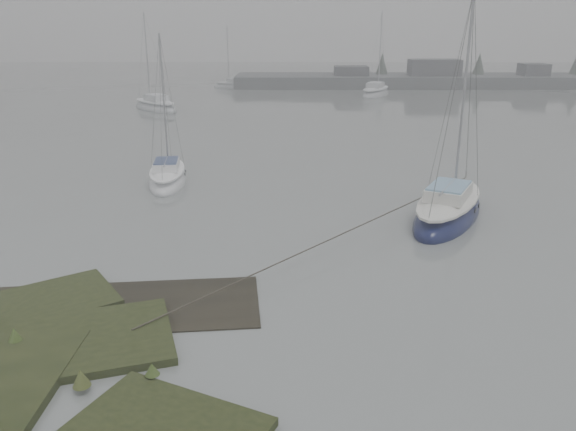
% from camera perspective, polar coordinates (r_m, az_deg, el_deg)
% --- Properties ---
extents(ground, '(160.00, 160.00, 0.00)m').
position_cam_1_polar(ground, '(39.63, -3.77, 8.30)').
color(ground, slate).
rests_on(ground, ground).
extents(far_shoreline, '(60.00, 8.00, 4.15)m').
position_cam_1_polar(far_shoreline, '(74.99, 19.58, 12.89)').
color(far_shoreline, '#4C4F51').
rests_on(far_shoreline, ground).
extents(sailboat_main, '(4.92, 6.74, 9.17)m').
position_cam_1_polar(sailboat_main, '(22.80, 15.95, 0.43)').
color(sailboat_main, '#0C1138').
rests_on(sailboat_main, ground).
extents(sailboat_white, '(2.35, 5.40, 7.38)m').
position_cam_1_polar(sailboat_white, '(27.64, -12.11, 3.78)').
color(sailboat_white, silver).
rests_on(sailboat_white, ground).
extents(sailboat_far_a, '(5.77, 6.07, 8.91)m').
position_cam_1_polar(sailboat_far_a, '(52.27, -13.32, 10.69)').
color(sailboat_far_a, '#ADB2B8').
rests_on(sailboat_far_a, ground).
extents(sailboat_far_b, '(4.74, 6.87, 9.27)m').
position_cam_1_polar(sailboat_far_b, '(62.22, 8.90, 12.19)').
color(sailboat_far_b, '#A6A9B0').
rests_on(sailboat_far_b, ground).
extents(sailboat_far_c, '(5.69, 3.77, 7.65)m').
position_cam_1_polar(sailboat_far_c, '(68.95, -5.50, 12.91)').
color(sailboat_far_c, '#A8AEB2').
rests_on(sailboat_far_c, ground).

